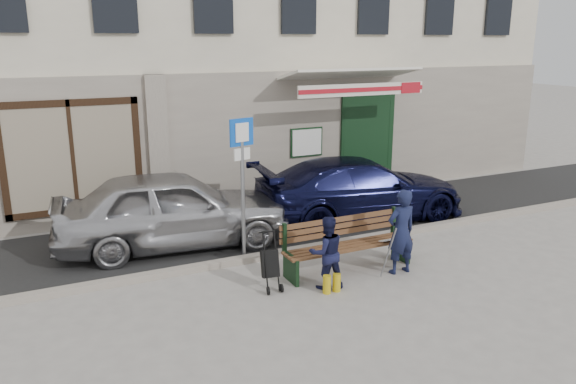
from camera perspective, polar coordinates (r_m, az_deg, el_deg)
ground at (r=9.34m, az=3.06°, el=-9.62°), size 80.00×80.00×0.00m
asphalt_lane at (r=11.95m, az=-4.07°, el=-3.96°), size 60.00×3.20×0.01m
curb at (r=10.55m, az=-0.85°, el=-6.25°), size 60.00×0.18×0.12m
building at (r=16.44m, az=-11.67°, el=18.57°), size 20.00×8.27×10.00m
car_silver at (r=11.07m, az=-11.59°, el=-1.68°), size 4.64×2.27×1.52m
car_navy at (r=12.63m, az=7.29°, el=0.30°), size 4.98×2.40×1.40m
parking_sign at (r=9.95m, az=-4.67°, el=2.52°), size 0.48×0.15×2.61m
bench at (r=9.85m, az=5.92°, el=-5.45°), size 2.40×1.17×0.98m
man at (r=9.81m, az=11.42°, el=-3.97°), size 0.55×0.36×1.50m
woman at (r=9.11m, az=3.94°, el=-6.14°), size 0.65×0.54×1.21m
stroller at (r=9.10m, az=-1.82°, el=-7.40°), size 0.31×0.41×0.95m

